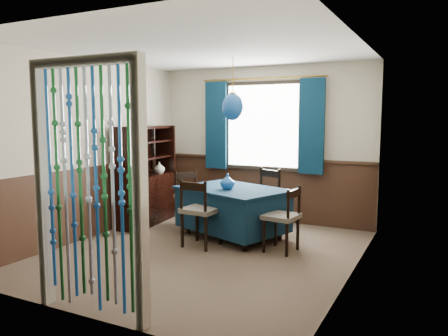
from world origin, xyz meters
The scene contains 22 objects.
floor centered at (0.00, 0.00, 0.00)m, with size 4.00×4.00×0.00m, color brown.
ceiling centered at (0.00, 0.00, 2.50)m, with size 4.00×4.00×0.00m, color silver.
wall_back centered at (0.00, 2.00, 1.25)m, with size 3.60×3.60×0.00m, color beige.
wall_front centered at (0.00, -2.00, 1.25)m, with size 3.60×3.60×0.00m, color beige.
wall_left centered at (-1.80, 0.00, 1.25)m, with size 4.00×4.00×0.00m, color beige.
wall_right centered at (1.80, 0.00, 1.25)m, with size 4.00×4.00×0.00m, color beige.
wainscot_back centered at (0.00, 1.99, 0.50)m, with size 3.60×3.60×0.00m, color #3A2216.
wainscot_front centered at (0.00, -1.99, 0.50)m, with size 3.60×3.60×0.00m, color #3A2216.
wainscot_left centered at (-1.79, 0.00, 0.50)m, with size 4.00×4.00×0.00m, color #3A2216.
wainscot_right centered at (1.79, 0.00, 0.50)m, with size 4.00×4.00×0.00m, color #3A2216.
window centered at (0.00, 1.95, 1.55)m, with size 1.32×0.12×1.42m, color black.
doorway centered at (0.00, -1.94, 1.05)m, with size 1.16×0.12×2.18m, color silver, non-canonical shape.
dining_table centered at (0.01, 0.81, 0.41)m, with size 1.72×1.45×0.70m.
chair_near centered at (-0.17, 0.20, 0.48)m, with size 0.47×0.45×0.90m.
chair_far centered at (0.23, 1.41, 0.49)m, with size 0.59×0.58×0.92m.
chair_left centered at (-0.87, 1.11, 0.45)m, with size 0.57×0.57×0.85m.
chair_right centered at (0.87, 0.49, 0.44)m, with size 0.43×0.45×0.83m.
sideboard centered at (-1.57, 0.90, 0.55)m, with size 0.53×1.22×1.55m.
pendant_lamp centered at (0.01, 0.81, 1.83)m, with size 0.30×0.30×0.85m.
vase_table centered at (-0.01, 0.69, 0.80)m, with size 0.19×0.19×0.19m, color navy.
bowl_shelf centered at (-1.51, 0.69, 1.09)m, with size 0.19×0.19×0.05m, color beige.
vase_sideboard centered at (-1.51, 1.21, 0.88)m, with size 0.20×0.20×0.21m, color beige.
Camera 1 is at (2.63, -4.63, 1.69)m, focal length 35.00 mm.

